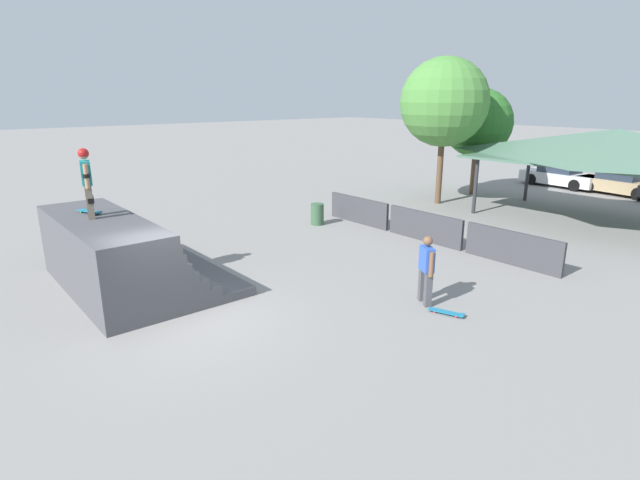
# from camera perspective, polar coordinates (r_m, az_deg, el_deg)

# --- Properties ---
(ground_plane) EXTENTS (160.00, 160.00, 0.00)m
(ground_plane) POSITION_cam_1_polar(r_m,az_deg,el_deg) (12.06, -15.34, -8.96)
(ground_plane) COLOR gray
(quarter_pipe_ramp) EXTENTS (5.59, 3.78, 1.96)m
(quarter_pipe_ramp) POSITION_cam_1_polar(r_m,az_deg,el_deg) (14.35, -22.02, -1.85)
(quarter_pipe_ramp) COLOR #4C4C51
(quarter_pipe_ramp) RESTS_ON ground
(skater_on_deck) EXTENTS (0.77, 0.34, 1.78)m
(skater_on_deck) POSITION_cam_1_polar(r_m,az_deg,el_deg) (14.04, -25.12, 6.41)
(skater_on_deck) COLOR #6B6051
(skater_on_deck) RESTS_ON quarter_pipe_ramp
(skateboard_on_deck) EXTENTS (0.86, 0.48, 0.09)m
(skateboard_on_deck) POSITION_cam_1_polar(r_m,az_deg,el_deg) (14.71, -24.80, 2.98)
(skateboard_on_deck) COLOR green
(skateboard_on_deck) RESTS_ON quarter_pipe_ramp
(bystander_walking) EXTENTS (0.66, 0.44, 1.75)m
(bystander_walking) POSITION_cam_1_polar(r_m,az_deg,el_deg) (12.52, 12.06, -2.99)
(bystander_walking) COLOR #4C4C51
(bystander_walking) RESTS_ON ground
(skateboard_on_ground) EXTENTS (0.87, 0.47, 0.09)m
(skateboard_on_ground) POSITION_cam_1_polar(r_m,az_deg,el_deg) (12.32, 14.37, -8.02)
(skateboard_on_ground) COLOR red
(skateboard_on_ground) RESTS_ON ground
(barrier_fence) EXTENTS (9.94, 0.12, 1.05)m
(barrier_fence) POSITION_cam_1_polar(r_m,az_deg,el_deg) (18.11, 11.87, 1.51)
(barrier_fence) COLOR #3D3D42
(barrier_fence) RESTS_ON ground
(pavilion_shelter) EXTENTS (10.74, 5.17, 3.79)m
(pavilion_shelter) POSITION_cam_1_polar(r_m,az_deg,el_deg) (22.56, 30.72, 9.10)
(pavilion_shelter) COLOR #2D2D33
(pavilion_shelter) RESTS_ON ground
(tree_beside_pavilion) EXTENTS (3.46, 3.46, 5.40)m
(tree_beside_pavilion) POSITION_cam_1_polar(r_m,az_deg,el_deg) (27.22, 17.59, 12.64)
(tree_beside_pavilion) COLOR brown
(tree_beside_pavilion) RESTS_ON ground
(tree_far_back) EXTENTS (4.04, 4.04, 6.73)m
(tree_far_back) POSITION_cam_1_polar(r_m,az_deg,el_deg) (24.33, 14.01, 15.01)
(tree_far_back) COLOR brown
(tree_far_back) RESTS_ON ground
(trash_bin) EXTENTS (0.52, 0.52, 0.85)m
(trash_bin) POSITION_cam_1_polar(r_m,az_deg,el_deg) (20.04, -0.31, 2.98)
(trash_bin) COLOR #385B3D
(trash_bin) RESTS_ON ground
(parked_car_white) EXTENTS (4.33, 2.02, 1.27)m
(parked_car_white) POSITION_cam_1_polar(r_m,az_deg,el_deg) (31.73, 25.76, 6.62)
(parked_car_white) COLOR silver
(parked_car_white) RESTS_ON ground
(parked_car_tan) EXTENTS (4.32, 2.23, 1.27)m
(parked_car_tan) POSITION_cam_1_polar(r_m,az_deg,el_deg) (30.55, 31.17, 5.57)
(parked_car_tan) COLOR tan
(parked_car_tan) RESTS_ON ground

